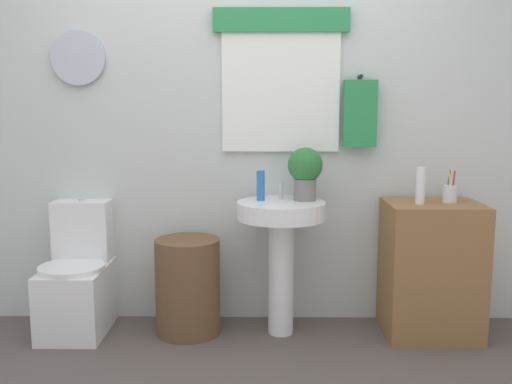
{
  "coord_description": "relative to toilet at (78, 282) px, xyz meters",
  "views": [
    {
      "loc": [
        0.11,
        -2.38,
        1.34
      ],
      "look_at": [
        0.08,
        0.8,
        0.86
      ],
      "focal_mm": 39.73,
      "sensor_mm": 36.0,
      "label": 1
    }
  ],
  "objects": [
    {
      "name": "lotion_bottle",
      "position": [
        2.01,
        -0.08,
        0.6
      ],
      "size": [
        0.05,
        0.05,
        0.21
      ],
      "primitive_type": "cylinder",
      "color": "white",
      "rests_on": "wooden_cabinet"
    },
    {
      "name": "pedestal_sink",
      "position": [
        1.22,
        -0.04,
        0.3
      ],
      "size": [
        0.51,
        0.51,
        0.8
      ],
      "color": "white",
      "rests_on": "ground_plane"
    },
    {
      "name": "potted_plant",
      "position": [
        1.36,
        0.02,
        0.68
      ],
      "size": [
        0.21,
        0.21,
        0.31
      ],
      "color": "slate",
      "rests_on": "pedestal_sink"
    },
    {
      "name": "laundry_hamper",
      "position": [
        0.67,
        -0.04,
        -0.01
      ],
      "size": [
        0.38,
        0.38,
        0.57
      ],
      "primitive_type": "cylinder",
      "color": "brown",
      "rests_on": "ground_plane"
    },
    {
      "name": "back_wall",
      "position": [
        0.99,
        0.26,
        1.01
      ],
      "size": [
        4.4,
        0.18,
        2.6
      ],
      "color": "silver",
      "rests_on": "ground_plane"
    },
    {
      "name": "toilet",
      "position": [
        0.0,
        0.0,
        0.0
      ],
      "size": [
        0.38,
        0.51,
        0.79
      ],
      "color": "white",
      "rests_on": "ground_plane"
    },
    {
      "name": "soap_bottle",
      "position": [
        1.1,
        0.01,
        0.59
      ],
      "size": [
        0.05,
        0.05,
        0.18
      ],
      "primitive_type": "cylinder",
      "color": "#2D6BB7",
      "rests_on": "pedestal_sink"
    },
    {
      "name": "wooden_cabinet",
      "position": [
        2.1,
        -0.04,
        0.1
      ],
      "size": [
        0.54,
        0.44,
        0.79
      ],
      "primitive_type": "cube",
      "color": "olive",
      "rests_on": "ground_plane"
    },
    {
      "name": "faucet",
      "position": [
        1.22,
        0.08,
        0.55
      ],
      "size": [
        0.03,
        0.03,
        0.1
      ],
      "primitive_type": "cylinder",
      "color": "silver",
      "rests_on": "pedestal_sink"
    },
    {
      "name": "toothbrush_cup",
      "position": [
        2.19,
        -0.02,
        0.55
      ],
      "size": [
        0.08,
        0.08,
        0.18
      ],
      "color": "silver",
      "rests_on": "wooden_cabinet"
    }
  ]
}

